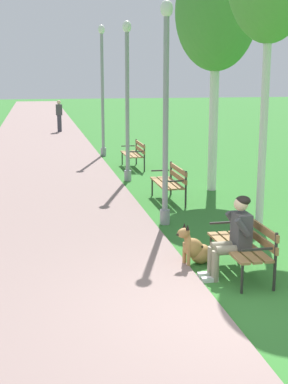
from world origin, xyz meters
The scene contains 12 objects.
ground_plane centered at (0.00, 0.00, 0.00)m, with size 120.00×120.00×0.00m, color #33752D.
paved_path centered at (-2.35, 24.00, 0.02)m, with size 4.28×60.00×0.04m, color gray.
park_bench_near centered at (0.52, 1.32, 0.51)m, with size 0.55×1.50×0.85m.
park_bench_mid centered at (0.59, 6.19, 0.51)m, with size 0.55×1.50×0.85m.
park_bench_far centered at (0.58, 10.92, 0.51)m, with size 0.55×1.50×0.85m.
person_seated_on_near_bench centered at (0.32, 1.23, 0.68)m, with size 0.74×0.49×1.25m.
dog_shepherd centered at (-0.07, 1.88, 0.26)m, with size 0.81×0.42×0.71m.
lamp_post_near centered at (0.00, 4.28, 2.24)m, with size 0.24×0.24×4.34m.
lamp_post_mid centered at (0.01, 8.87, 2.27)m, with size 0.24×0.24×4.38m.
lamp_post_far centered at (-0.08, 13.71, 2.41)m, with size 0.24×0.24×4.67m.
birch_tree_third centered at (1.97, 7.23, 4.43)m, with size 2.04×1.93×5.92m.
pedestrian_distant centered at (-1.31, 22.25, 0.84)m, with size 0.32×0.22×1.65m.
Camera 1 is at (-2.47, -5.96, 2.99)m, focal length 50.33 mm.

